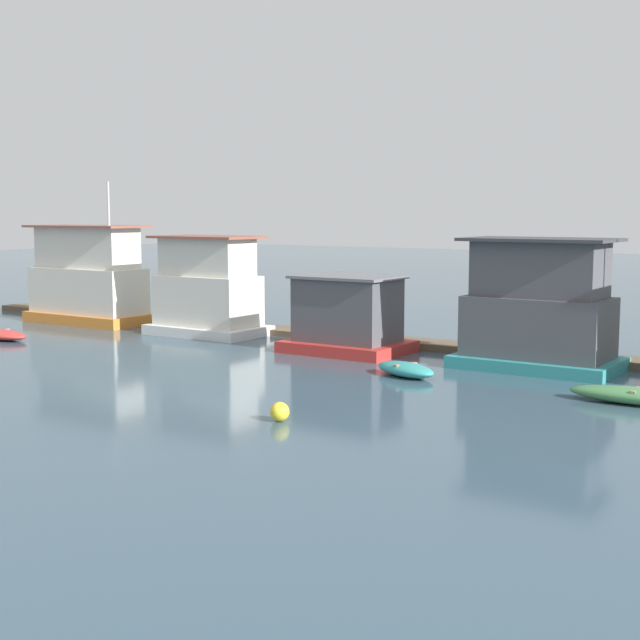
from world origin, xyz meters
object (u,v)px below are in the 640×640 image
Objects in this scene: houseboat_orange at (88,279)px; houseboat_teal at (539,311)px; dinghy_green at (636,396)px; dinghy_teal at (405,369)px; houseboat_red at (347,317)px; buoy_yellow at (280,412)px; houseboat_white at (207,290)px.

houseboat_orange is 1.24× the size of houseboat_teal.
houseboat_teal reaches higher than dinghy_green.
dinghy_teal is 8.31m from dinghy_green.
buoy_yellow is (5.17, -11.96, -1.25)m from houseboat_red.
houseboat_orange is at bearing 150.16° from buoy_yellow.
houseboat_orange reaches higher than dinghy_teal.
buoy_yellow is at bearing -103.80° from houseboat_teal.
houseboat_white is at bearing 179.12° from houseboat_teal.
dinghy_green is (13.13, -3.89, -1.26)m from houseboat_red.
dinghy_teal is 8.30m from buoy_yellow.
buoy_yellow is (-3.09, -12.58, -1.97)m from houseboat_teal.
dinghy_green is (30.34, -4.77, -2.13)m from houseboat_orange.
dinghy_teal is (22.02, -4.55, -2.13)m from houseboat_orange.
houseboat_white reaches higher than dinghy_green.
houseboat_red is (17.20, -0.87, -0.86)m from houseboat_orange.
houseboat_red is at bearing -5.80° from houseboat_white.
houseboat_white is (8.54, 0.01, -0.20)m from houseboat_orange.
houseboat_white is 1.36× the size of dinghy_green.
houseboat_teal reaches higher than dinghy_teal.
buoy_yellow is (22.38, -12.83, -2.11)m from houseboat_orange.
houseboat_orange is 1.33× the size of houseboat_white.
houseboat_white is 1.12× the size of houseboat_red.
houseboat_red is 6.19m from dinghy_teal.
houseboat_teal reaches higher than houseboat_red.
buoy_yellow is (-7.96, -8.07, 0.02)m from dinghy_green.
houseboat_orange is 13.36× the size of buoy_yellow.
dinghy_green is at bearing 45.39° from buoy_yellow.
houseboat_red is 1.70× the size of dinghy_teal.
dinghy_teal is 0.71× the size of dinghy_green.
houseboat_orange is 25.47m from houseboat_teal.
houseboat_white is 22.39m from dinghy_green.
houseboat_red is 1.21× the size of dinghy_green.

